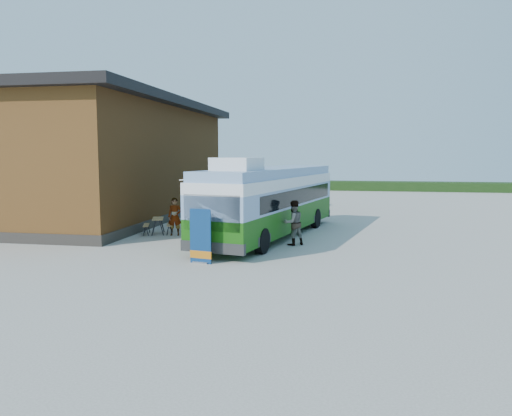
% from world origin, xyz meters
% --- Properties ---
extents(ground, '(100.00, 100.00, 0.00)m').
position_xyz_m(ground, '(0.00, 0.00, 0.00)').
color(ground, '#BCB7AD').
rests_on(ground, ground).
extents(barn, '(9.60, 21.20, 7.50)m').
position_xyz_m(barn, '(-10.50, 10.00, 3.59)').
color(barn, brown).
rests_on(barn, ground).
extents(hedge, '(40.00, 3.00, 1.00)m').
position_xyz_m(hedge, '(8.00, 38.00, 0.50)').
color(hedge, '#264419').
rests_on(hedge, ground).
extents(bus, '(5.27, 13.03, 3.92)m').
position_xyz_m(bus, '(0.43, 4.09, 1.87)').
color(bus, '#1F6911').
rests_on(bus, ground).
extents(awning, '(3.72, 5.06, 0.54)m').
position_xyz_m(awning, '(-1.71, 4.30, 2.85)').
color(awning, white).
rests_on(awning, ground).
extents(banner, '(0.88, 0.30, 2.05)m').
position_xyz_m(banner, '(-1.18, -2.43, 0.84)').
color(banner, navy).
rests_on(banner, ground).
extents(picnic_table, '(1.78, 1.68, 0.82)m').
position_xyz_m(picnic_table, '(-5.36, 3.80, 0.61)').
color(picnic_table, tan).
rests_on(picnic_table, ground).
extents(person_a, '(0.78, 0.60, 1.90)m').
position_xyz_m(person_a, '(-4.36, 3.59, 0.95)').
color(person_a, '#999999').
rests_on(person_a, ground).
extents(person_b, '(1.24, 1.20, 2.02)m').
position_xyz_m(person_b, '(1.78, 1.99, 1.01)').
color(person_b, '#999999').
rests_on(person_b, ground).
extents(slurry_tanker, '(3.19, 5.33, 2.11)m').
position_xyz_m(slurry_tanker, '(-0.30, 20.34, 1.21)').
color(slurry_tanker, '#1A921E').
rests_on(slurry_tanker, ground).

